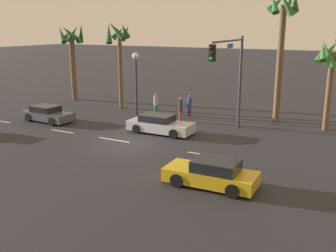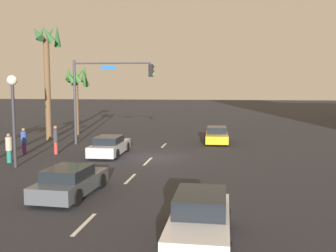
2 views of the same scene
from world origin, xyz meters
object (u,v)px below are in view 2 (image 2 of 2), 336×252
object	(u,v)px
car_0	(110,146)
car_2	(200,221)
car_1	(70,182)
palm_tree_0	(77,82)
pedestrian_0	(56,139)
pedestrian_2	(24,141)
streetlamp	(13,102)
pedestrian_1	(9,147)
traffic_signal	(101,87)
palm_tree_2	(47,59)
car_3	(217,135)

from	to	relation	value
car_0	car_2	bearing A→B (deg)	-153.41
car_1	palm_tree_0	distance (m)	21.19
pedestrian_0	pedestrian_2	xyz separation A→B (m)	(-0.24, 2.15, -0.12)
streetlamp	pedestrian_0	size ratio (longest dim) A/B	2.67
car_1	streetlamp	world-z (taller)	streetlamp
car_0	palm_tree_0	world-z (taller)	palm_tree_0
car_1	pedestrian_1	size ratio (longest dim) A/B	2.43
car_2	pedestrian_2	size ratio (longest dim) A/B	2.48
traffic_signal	pedestrian_1	xyz separation A→B (m)	(-7.70, 3.26, -3.59)
traffic_signal	pedestrian_1	bearing A→B (deg)	157.05
pedestrian_1	palm_tree_2	distance (m)	11.45
palm_tree_2	car_2	bearing A→B (deg)	-144.91
car_1	traffic_signal	bearing A→B (deg)	12.58
car_1	pedestrian_1	bearing A→B (deg)	46.15
car_0	palm_tree_0	bearing A→B (deg)	31.43
car_3	pedestrian_2	distance (m)	14.58
pedestrian_1	pedestrian_2	xyz separation A→B (m)	(2.85, 0.61, 0.00)
car_1	car_2	size ratio (longest dim) A/B	0.98
car_1	pedestrian_1	distance (m)	8.79
streetlamp	palm_tree_0	xyz separation A→B (m)	(14.55, 2.02, 1.31)
streetlamp	palm_tree_2	xyz separation A→B (m)	(10.86, 3.09, 3.09)
car_0	car_2	world-z (taller)	car_2
car_1	pedestrian_0	size ratio (longest dim) A/B	2.21
pedestrian_0	pedestrian_1	world-z (taller)	pedestrian_0
traffic_signal	car_2	bearing A→B (deg)	-154.10
streetlamp	palm_tree_0	distance (m)	14.74
pedestrian_2	traffic_signal	bearing A→B (deg)	-38.62
car_0	streetlamp	world-z (taller)	streetlamp
car_2	car_3	world-z (taller)	car_2
car_2	pedestrian_1	size ratio (longest dim) A/B	2.49
palm_tree_2	car_3	bearing A→B (deg)	-88.67
car_1	car_2	distance (m)	7.01
streetlamp	pedestrian_1	distance (m)	3.22
palm_tree_2	pedestrian_2	bearing A→B (deg)	-168.51
car_0	car_1	bearing A→B (deg)	-173.03
traffic_signal	pedestrian_0	size ratio (longest dim) A/B	3.40
car_3	palm_tree_2	size ratio (longest dim) A/B	0.44
streetlamp	pedestrian_2	xyz separation A→B (m)	(4.07, 1.71, -2.77)
car_0	streetlamp	size ratio (longest dim) A/B	0.90
car_0	pedestrian_2	size ratio (longest dim) A/B	2.62
car_0	palm_tree_0	xyz separation A→B (m)	(10.01, 6.12, 4.39)
car_3	palm_tree_2	world-z (taller)	palm_tree_2
pedestrian_1	palm_tree_2	bearing A→B (deg)	11.69
car_3	pedestrian_0	world-z (taller)	pedestrian_0
streetlamp	palm_tree_2	bearing A→B (deg)	15.87
streetlamp	pedestrian_2	bearing A→B (deg)	22.74
car_0	pedestrian_2	bearing A→B (deg)	94.57
pedestrian_0	palm_tree_2	bearing A→B (deg)	28.31
traffic_signal	pedestrian_2	world-z (taller)	traffic_signal
car_3	pedestrian_0	distance (m)	12.63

